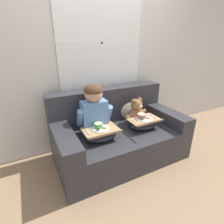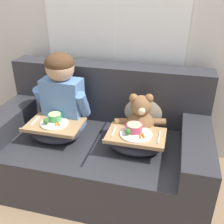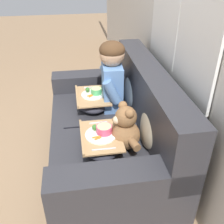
# 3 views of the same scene
# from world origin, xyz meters

# --- Properties ---
(ground_plane) EXTENTS (14.00, 14.00, 0.00)m
(ground_plane) POSITION_xyz_m (0.00, 0.00, 0.00)
(ground_plane) COLOR #8E7051
(wall_back_with_window) EXTENTS (8.00, 0.08, 2.60)m
(wall_back_with_window) POSITION_xyz_m (0.00, 0.60, 1.31)
(wall_back_with_window) COLOR beige
(wall_back_with_window) RESTS_ON ground_plane
(couch) EXTENTS (1.74, 0.97, 0.92)m
(couch) POSITION_xyz_m (0.00, 0.07, 0.32)
(couch) COLOR #2D2D33
(couch) RESTS_ON ground_plane
(throw_pillow_behind_child) EXTENTS (0.39, 0.19, 0.40)m
(throw_pillow_behind_child) POSITION_xyz_m (-0.32, 0.30, 0.61)
(throw_pillow_behind_child) COLOR slate
(throw_pillow_behind_child) RESTS_ON couch
(throw_pillow_behind_teddy) EXTENTS (0.37, 0.18, 0.38)m
(throw_pillow_behind_teddy) POSITION_xyz_m (0.32, 0.30, 0.61)
(throw_pillow_behind_teddy) COLOR #C1B293
(throw_pillow_behind_teddy) RESTS_ON couch
(child_figure) EXTENTS (0.47, 0.23, 0.65)m
(child_figure) POSITION_xyz_m (-0.32, 0.10, 0.78)
(child_figure) COLOR #5B84BC
(child_figure) RESTS_ON couch
(teddy_bear) EXTENTS (0.41, 0.29, 0.38)m
(teddy_bear) POSITION_xyz_m (0.33, 0.10, 0.58)
(teddy_bear) COLOR brown
(teddy_bear) RESTS_ON couch
(lap_tray_child) EXTENTS (0.43, 0.32, 0.20)m
(lap_tray_child) POSITION_xyz_m (-0.33, -0.09, 0.50)
(lap_tray_child) COLOR #2D2D38
(lap_tray_child) RESTS_ON child_figure
(lap_tray_teddy) EXTENTS (0.43, 0.30, 0.20)m
(lap_tray_teddy) POSITION_xyz_m (0.32, -0.09, 0.50)
(lap_tray_teddy) COLOR #2D2D38
(lap_tray_teddy) RESTS_ON teddy_bear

